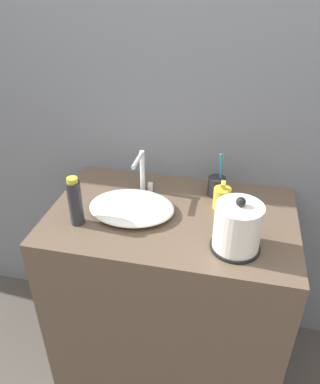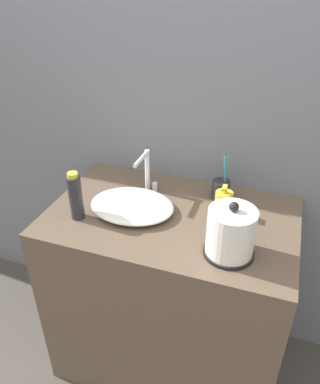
{
  "view_description": "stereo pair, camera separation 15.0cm",
  "coord_description": "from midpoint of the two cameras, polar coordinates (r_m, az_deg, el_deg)",
  "views": [
    {
      "loc": [
        0.23,
        -0.93,
        1.79
      ],
      "look_at": [
        -0.05,
        0.32,
        1.01
      ],
      "focal_mm": 35.0,
      "sensor_mm": 36.0,
      "label": 1
    },
    {
      "loc": [
        0.37,
        -0.89,
        1.79
      ],
      "look_at": [
        -0.05,
        0.32,
        1.01
      ],
      "focal_mm": 35.0,
      "sensor_mm": 36.0,
      "label": 2
    }
  ],
  "objects": [
    {
      "name": "shampoo_bottle",
      "position": [
        1.49,
        -15.63,
        -1.55
      ],
      "size": [
        0.05,
        0.05,
        0.2
      ],
      "color": "#28282D",
      "rests_on": "vanity_counter"
    },
    {
      "name": "faucet",
      "position": [
        1.64,
        -5.34,
        3.19
      ],
      "size": [
        0.06,
        0.15,
        0.2
      ],
      "color": "silver",
      "rests_on": "vanity_counter"
    },
    {
      "name": "wall_back",
      "position": [
        1.67,
        1.66,
        14.41
      ],
      "size": [
        6.0,
        0.04,
        2.6
      ],
      "color": "slate",
      "rests_on": "ground_plane"
    },
    {
      "name": "electric_kettle",
      "position": [
        1.33,
        8.55,
        -5.69
      ],
      "size": [
        0.18,
        0.18,
        0.22
      ],
      "color": "black",
      "rests_on": "vanity_counter"
    },
    {
      "name": "lotion_bottle",
      "position": [
        1.57,
        6.74,
        -0.96
      ],
      "size": [
        0.07,
        0.07,
        0.13
      ],
      "color": "gold",
      "rests_on": "vanity_counter"
    },
    {
      "name": "sink_basin",
      "position": [
        1.55,
        -7.11,
        -2.41
      ],
      "size": [
        0.36,
        0.28,
        0.05
      ],
      "color": "silver",
      "rests_on": "vanity_counter"
    },
    {
      "name": "vanity_counter",
      "position": [
        1.84,
        -0.86,
        -15.08
      ],
      "size": [
        1.02,
        0.64,
        0.91
      ],
      "color": "brown",
      "rests_on": "ground_plane"
    },
    {
      "name": "toothbrush_cup",
      "position": [
        1.65,
        6.08,
        0.87
      ],
      "size": [
        0.08,
        0.08,
        0.21
      ],
      "color": "#232328",
      "rests_on": "vanity_counter"
    }
  ]
}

